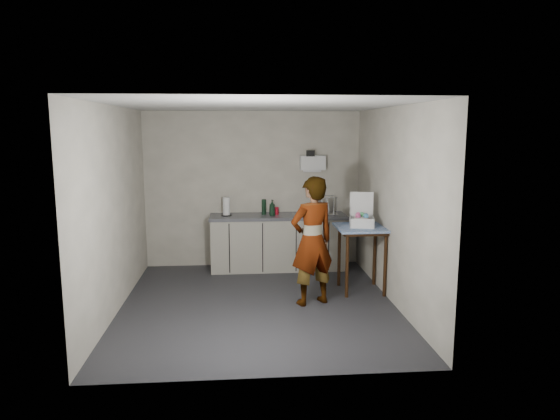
{
  "coord_description": "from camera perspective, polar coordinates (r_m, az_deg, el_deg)",
  "views": [
    {
      "loc": [
        -0.24,
        -6.36,
        2.31
      ],
      "look_at": [
        0.33,
        0.45,
        1.2
      ],
      "focal_mm": 32.0,
      "sensor_mm": 36.0,
      "label": 1
    }
  ],
  "objects": [
    {
      "name": "dish_rack",
      "position": [
        8.28,
        4.91,
        -0.02
      ],
      "size": [
        0.44,
        0.33,
        0.31
      ],
      "color": "silver",
      "rests_on": "kitchen_counter"
    },
    {
      "name": "side_table",
      "position": [
        7.18,
        9.36,
        -2.82
      ],
      "size": [
        0.73,
        0.73,
        0.94
      ],
      "rotation": [
        0.0,
        0.0,
        0.0
      ],
      "color": "#391E0D",
      "rests_on": "ground"
    },
    {
      "name": "soda_can",
      "position": [
        8.24,
        -0.38,
        -0.09
      ],
      "size": [
        0.06,
        0.06,
        0.12
      ],
      "primitive_type": "cylinder",
      "color": "red",
      "rests_on": "kitchen_counter"
    },
    {
      "name": "wall_back",
      "position": [
        8.41,
        -3.11,
        2.36
      ],
      "size": [
        3.6,
        0.02,
        2.6
      ],
      "primitive_type": "cube",
      "color": "#B3AD9C",
      "rests_on": "ground"
    },
    {
      "name": "ceiling",
      "position": [
        6.37,
        -2.67,
        11.82
      ],
      "size": [
        3.6,
        4.0,
        0.01
      ],
      "primitive_type": "cube",
      "color": "silver",
      "rests_on": "wall_back"
    },
    {
      "name": "wall_shelf",
      "position": [
        8.39,
        3.75,
        5.4
      ],
      "size": [
        0.42,
        0.18,
        0.37
      ],
      "color": "white",
      "rests_on": "ground"
    },
    {
      "name": "kitchen_counter",
      "position": [
        8.3,
        -0.23,
        -3.85
      ],
      "size": [
        2.24,
        0.62,
        0.91
      ],
      "color": "black",
      "rests_on": "ground"
    },
    {
      "name": "ground",
      "position": [
        6.77,
        -2.51,
        -10.7
      ],
      "size": [
        4.0,
        4.0,
        0.0
      ],
      "primitive_type": "plane",
      "color": "#2A2A2F",
      "rests_on": "ground"
    },
    {
      "name": "paper_towel",
      "position": [
        8.15,
        -6.15,
        0.34
      ],
      "size": [
        0.17,
        0.17,
        0.3
      ],
      "color": "black",
      "rests_on": "kitchen_counter"
    },
    {
      "name": "wall_right",
      "position": [
        6.75,
        12.78,
        0.43
      ],
      "size": [
        0.02,
        4.0,
        2.6
      ],
      "primitive_type": "cube",
      "color": "#B3AD9C",
      "rests_on": "ground"
    },
    {
      "name": "dark_bottle",
      "position": [
        8.23,
        -1.85,
        0.36
      ],
      "size": [
        0.07,
        0.07,
        0.25
      ],
      "primitive_type": "cylinder",
      "color": "black",
      "rests_on": "kitchen_counter"
    },
    {
      "name": "soap_bottle",
      "position": [
        8.11,
        -0.9,
        0.26
      ],
      "size": [
        0.13,
        0.13,
        0.26
      ],
      "primitive_type": "imported",
      "rotation": [
        0.0,
        0.0,
        0.4
      ],
      "color": "black",
      "rests_on": "kitchen_counter"
    },
    {
      "name": "bakery_box",
      "position": [
        7.16,
        9.31,
        -1.0
      ],
      "size": [
        0.39,
        0.4,
        0.47
      ],
      "rotation": [
        0.0,
        0.0,
        -0.19
      ],
      "color": "white",
      "rests_on": "side_table"
    },
    {
      "name": "standing_man",
      "position": [
        6.57,
        3.69,
        -3.56
      ],
      "size": [
        0.73,
        0.62,
        1.71
      ],
      "primitive_type": "imported",
      "rotation": [
        0.0,
        0.0,
        3.53
      ],
      "color": "#B2A593",
      "rests_on": "ground"
    },
    {
      "name": "wall_left",
      "position": [
        6.62,
        -18.25,
        0.02
      ],
      "size": [
        0.02,
        4.0,
        2.6
      ],
      "primitive_type": "cube",
      "color": "#B3AD9C",
      "rests_on": "ground"
    }
  ]
}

